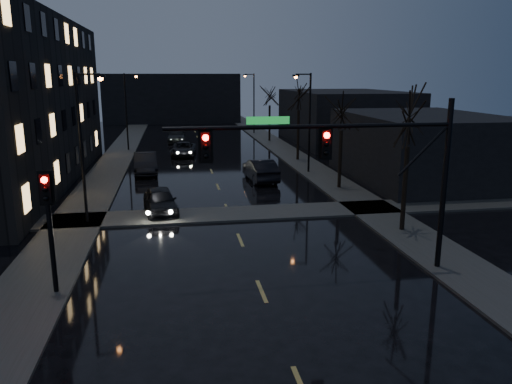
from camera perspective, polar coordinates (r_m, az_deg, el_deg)
name	(u,v)px	position (r m, az deg, el deg)	size (l,w,h in m)	color
sidewalk_left	(111,167)	(45.01, -16.27, 2.74)	(3.00, 140.00, 0.12)	#2D2D2B
sidewalk_right	(301,162)	(46.14, 5.20, 3.47)	(3.00, 140.00, 0.12)	#2D2D2B
sidewalk_cross	(230,214)	(28.74, -3.01, -2.53)	(40.00, 3.00, 0.12)	#2D2D2B
commercial_right_near	(421,147)	(39.95, 18.38, 4.87)	(10.00, 14.00, 5.00)	black
commercial_right_far	(344,117)	(60.60, 10.03, 8.47)	(12.00, 18.00, 6.00)	black
far_block	(172,98)	(87.07, -9.55, 10.55)	(22.00, 10.00, 8.00)	black
signal_mast	(356,155)	(19.49, 11.40, 4.12)	(11.11, 0.41, 7.00)	black
signal_pole_left	(49,215)	(19.16, -22.59, -2.49)	(0.35, 0.41, 4.53)	black
tree_near	(410,110)	(25.72, 17.20, 8.99)	(3.52, 3.52, 8.08)	black
tree_mid_a	(342,105)	(34.97, 9.82, 9.72)	(3.30, 3.30, 7.58)	black
tree_mid_b	(299,89)	(46.43, 4.94, 11.67)	(3.74, 3.74, 8.59)	black
tree_far	(270,90)	(60.11, 1.58, 11.55)	(3.43, 3.43, 7.88)	black
streetlight_l_near	(85,136)	(27.54, -18.98, 6.09)	(1.53, 0.28, 8.00)	black
streetlight_l_far	(128,105)	(54.27, -14.42, 9.59)	(1.53, 0.28, 8.00)	black
streetlight_r_mid	(307,114)	(40.52, 5.86, 8.82)	(1.53, 0.28, 8.00)	black
streetlight_r_far	(252,98)	(67.89, -0.42, 10.66)	(1.53, 0.28, 8.00)	black
oncoming_car_a	(160,201)	(29.45, -10.90, -0.98)	(1.76, 4.37, 1.49)	black
oncoming_car_b	(145,163)	(41.52, -12.52, 3.21)	(1.79, 5.13, 1.69)	black
oncoming_car_c	(183,149)	(50.02, -8.29, 4.88)	(2.28, 4.95, 1.37)	black
oncoming_car_d	(177,136)	(60.31, -9.05, 6.35)	(2.15, 5.29, 1.53)	black
lead_car	(260,170)	(37.77, 0.50, 2.53)	(1.77, 5.06, 1.67)	black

